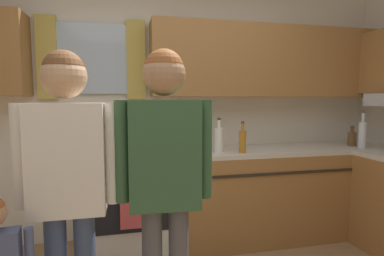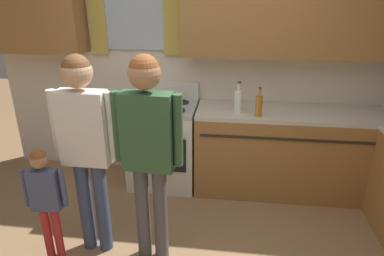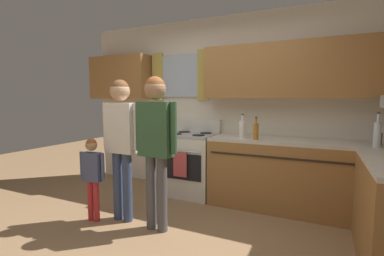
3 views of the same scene
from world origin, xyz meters
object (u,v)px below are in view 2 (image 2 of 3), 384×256
Objects in this scene: bottle_oil_amber at (259,105)px; bottle_milk_white at (238,101)px; adult_holding_child at (85,136)px; adult_in_plaid at (148,140)px; small_child at (45,194)px; stove_oven at (164,143)px.

bottle_milk_white is at bearing 155.50° from bottle_oil_amber.
adult_in_plaid is at bearing -4.53° from adult_holding_child.
bottle_milk_white is 0.33× the size of small_child.
bottle_oil_amber is 0.30× the size of small_child.
stove_oven is 1.31m from adult_holding_child.
stove_oven is 0.97m from bottle_milk_white.
bottle_oil_amber reaches higher than small_child.
adult_holding_child is at bearing 29.66° from small_child.
adult_in_plaid is (0.49, -0.04, 0.01)m from adult_holding_child.
bottle_milk_white reaches higher than bottle_oil_amber.
bottle_milk_white reaches higher than stove_oven.
adult_in_plaid is at bearing -82.77° from stove_oven.
bottle_milk_white is at bearing 40.11° from small_child.
bottle_milk_white is 1.24m from adult_in_plaid.
adult_holding_child is 0.49m from adult_in_plaid.
bottle_milk_white is 1.90m from small_child.
small_child is at bearing -139.89° from bottle_milk_white.
small_child is (-1.61, -1.10, -0.41)m from bottle_oil_amber.
bottle_oil_amber is at bearing -11.88° from stove_oven.
stove_oven reaches higher than small_child.
bottle_oil_amber is (0.19, -0.09, -0.01)m from bottle_milk_white.
bottle_oil_amber is (0.98, -0.21, 0.54)m from stove_oven.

